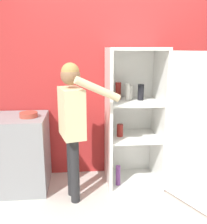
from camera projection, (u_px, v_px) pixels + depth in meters
ground_plane at (125, 211)px, 2.78m from camera, size 12.00×12.00×0.00m
wall_back at (114, 80)px, 3.43m from camera, size 7.00×0.06×2.55m
refrigerator at (145, 120)px, 3.13m from camera, size 1.00×1.20×1.69m
person at (72, 115)px, 2.80m from camera, size 0.67×0.50×1.54m
counter at (18, 153)px, 3.16m from camera, size 0.70×0.63×0.90m
bowl at (29, 115)px, 3.03m from camera, size 0.21×0.21×0.06m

